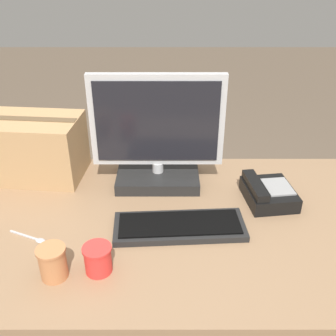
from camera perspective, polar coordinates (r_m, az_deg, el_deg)
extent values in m
cube|color=#8C6B4C|center=(1.64, -2.46, -18.01)|extent=(1.80, 0.90, 0.75)
cube|color=black|center=(1.59, -1.43, -1.19)|extent=(0.33, 0.23, 0.05)
cylinder|color=#B2B2B2|center=(1.57, -1.45, 0.14)|extent=(0.04, 0.04, 0.04)
cube|color=#B2B2B2|center=(1.48, -1.54, 6.88)|extent=(0.51, 0.03, 0.36)
cube|color=black|center=(1.46, -1.56, 6.62)|extent=(0.46, 0.01, 0.31)
cube|color=black|center=(1.34, 1.71, -8.51)|extent=(0.45, 0.19, 0.02)
cube|color=black|center=(1.33, 1.72, -8.04)|extent=(0.41, 0.15, 0.01)
cube|color=black|center=(1.52, 14.47, -3.70)|extent=(0.19, 0.22, 0.05)
cube|color=black|center=(1.48, 12.57, -2.51)|extent=(0.07, 0.19, 0.03)
cube|color=gray|center=(1.51, 15.70, -2.63)|extent=(0.11, 0.13, 0.01)
cylinder|color=#BC7547|center=(1.20, -16.31, -13.19)|extent=(0.08, 0.08, 0.09)
cylinder|color=#BC7547|center=(1.16, -16.67, -11.33)|extent=(0.08, 0.08, 0.01)
cylinder|color=red|center=(1.19, -10.09, -13.02)|extent=(0.08, 0.08, 0.08)
cylinder|color=red|center=(1.16, -10.28, -11.43)|extent=(0.09, 0.09, 0.01)
cube|color=#B2B2B7|center=(1.40, -20.17, -9.13)|extent=(0.11, 0.05, 0.00)
ellipsoid|color=#B2B2B7|center=(1.36, -18.01, -9.98)|extent=(0.04, 0.03, 0.00)
cube|color=tan|center=(1.68, -18.62, 2.81)|extent=(0.39, 0.28, 0.25)
cube|color=brown|center=(1.63, -19.33, 6.75)|extent=(0.36, 0.07, 0.00)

